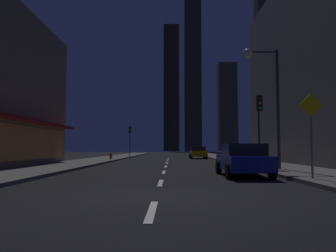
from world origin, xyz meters
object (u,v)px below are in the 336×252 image
object	(u,v)px
traffic_light_far_left	(130,135)
car_parked_near	(243,160)
fire_hydrant_far_left	(111,156)
traffic_light_near_right	(259,115)
car_parked_far	(198,152)
street_lamp_right	(262,79)
pedestrian_crossing_sign	(311,128)

from	to	relation	value
traffic_light_far_left	car_parked_near	bearing A→B (deg)	-73.62
fire_hydrant_far_left	traffic_light_far_left	distance (m)	12.42
traffic_light_near_right	fire_hydrant_far_left	bearing A→B (deg)	127.68
car_parked_far	traffic_light_near_right	xyz separation A→B (m)	(1.90, -20.17, 2.45)
car_parked_near	fire_hydrant_far_left	xyz separation A→B (m)	(-9.50, 18.86, -0.29)
traffic_light_far_left	traffic_light_near_right	bearing A→B (deg)	-67.73
traffic_light_far_left	street_lamp_right	bearing A→B (deg)	-68.79
traffic_light_near_right	street_lamp_right	xyz separation A→B (m)	(-0.12, -1.18, 1.87)
car_parked_far	fire_hydrant_far_left	distance (m)	10.94
traffic_light_near_right	car_parked_far	bearing A→B (deg)	95.38
street_lamp_right	pedestrian_crossing_sign	size ratio (longest dim) A/B	2.09
car_parked_far	traffic_light_far_left	world-z (taller)	traffic_light_far_left
car_parked_near	car_parked_far	xyz separation A→B (m)	(0.00, 24.27, 0.00)
car_parked_near	traffic_light_far_left	distance (m)	32.37
car_parked_near	pedestrian_crossing_sign	xyz separation A→B (m)	(2.00, -2.52, 1.28)
fire_hydrant_far_left	traffic_light_near_right	world-z (taller)	traffic_light_near_right
pedestrian_crossing_sign	traffic_light_far_left	bearing A→B (deg)	108.34
street_lamp_right	pedestrian_crossing_sign	world-z (taller)	street_lamp_right
car_parked_far	street_lamp_right	size ratio (longest dim) A/B	0.64
fire_hydrant_far_left	pedestrian_crossing_sign	bearing A→B (deg)	-61.72
pedestrian_crossing_sign	fire_hydrant_far_left	bearing A→B (deg)	118.28
fire_hydrant_far_left	pedestrian_crossing_sign	size ratio (longest dim) A/B	0.21
traffic_light_far_left	fire_hydrant_far_left	bearing A→B (deg)	-91.89
car_parked_far	fire_hydrant_far_left	size ratio (longest dim) A/B	6.48
fire_hydrant_far_left	street_lamp_right	xyz separation A→B (m)	(11.28, -15.93, 4.61)
car_parked_near	traffic_light_near_right	world-z (taller)	traffic_light_near_right
car_parked_near	fire_hydrant_far_left	size ratio (longest dim) A/B	6.48
car_parked_near	car_parked_far	size ratio (longest dim) A/B	1.00
traffic_light_far_left	pedestrian_crossing_sign	size ratio (longest dim) A/B	1.33
traffic_light_far_left	car_parked_far	bearing A→B (deg)	-36.34
street_lamp_right	pedestrian_crossing_sign	bearing A→B (deg)	-87.68
fire_hydrant_far_left	traffic_light_far_left	size ratio (longest dim) A/B	0.16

